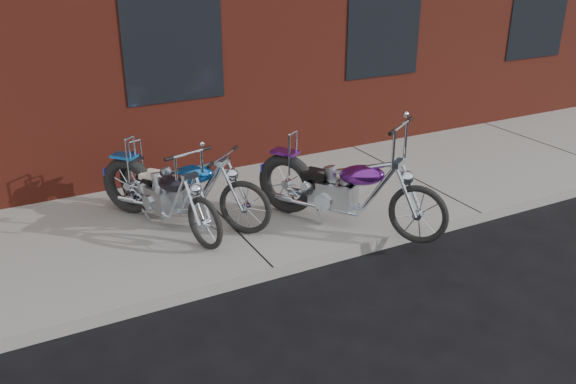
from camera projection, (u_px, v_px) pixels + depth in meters
ground at (273, 279)px, 6.63m from camera, size 120.00×120.00×0.00m
sidewalk at (221, 220)px, 7.82m from camera, size 22.00×3.00×0.15m
chopper_purple at (344, 192)px, 7.35m from camera, size 1.45×2.15×1.39m
chopper_blue at (180, 190)px, 7.46m from camera, size 1.61×1.84×1.02m
chopper_third at (165, 196)px, 7.38m from camera, size 0.75×2.11×1.10m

